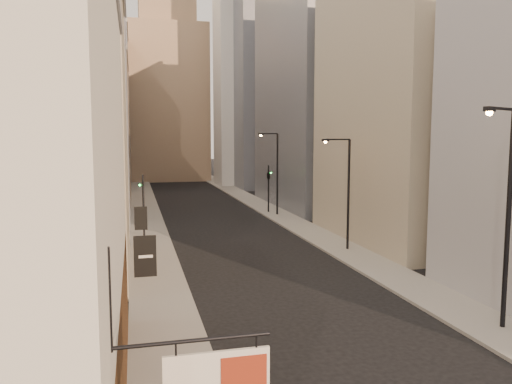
{
  "coord_description": "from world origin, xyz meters",
  "views": [
    {
      "loc": [
        -7.63,
        -3.98,
        7.84
      ],
      "look_at": [
        -0.97,
        23.03,
        4.8
      ],
      "focal_mm": 35.0,
      "sensor_mm": 36.0,
      "label": 1
    }
  ],
  "objects_px": {
    "white_tower": "(241,72)",
    "traffic_light_right": "(269,177)",
    "streetlamp_near": "(506,206)",
    "traffic_light_left": "(143,196)",
    "streetlamp_far": "(275,169)",
    "streetlamp_mid": "(346,187)",
    "clock_tower": "(168,85)"
  },
  "relations": [
    {
      "from": "white_tower",
      "to": "traffic_light_left",
      "type": "height_order",
      "value": "white_tower"
    },
    {
      "from": "streetlamp_near",
      "to": "traffic_light_left",
      "type": "distance_m",
      "value": 26.48
    },
    {
      "from": "clock_tower",
      "to": "streetlamp_near",
      "type": "distance_m",
      "value": 80.74
    },
    {
      "from": "streetlamp_mid",
      "to": "clock_tower",
      "type": "bearing_deg",
      "value": 99.48
    },
    {
      "from": "white_tower",
      "to": "traffic_light_right",
      "type": "xyz_separation_m",
      "value": [
        -4.05,
        -32.33,
        -14.81
      ]
    },
    {
      "from": "white_tower",
      "to": "traffic_light_left",
      "type": "xyz_separation_m",
      "value": [
        -16.94,
        -42.75,
        -15.23
      ]
    },
    {
      "from": "clock_tower",
      "to": "streetlamp_far",
      "type": "bearing_deg",
      "value": -81.58
    },
    {
      "from": "streetlamp_near",
      "to": "streetlamp_mid",
      "type": "distance_m",
      "value": 14.97
    },
    {
      "from": "clock_tower",
      "to": "white_tower",
      "type": "bearing_deg",
      "value": -51.84
    },
    {
      "from": "clock_tower",
      "to": "white_tower",
      "type": "height_order",
      "value": "clock_tower"
    },
    {
      "from": "clock_tower",
      "to": "white_tower",
      "type": "distance_m",
      "value": 17.83
    },
    {
      "from": "clock_tower",
      "to": "streetlamp_near",
      "type": "xyz_separation_m",
      "value": [
        7.66,
        -79.4,
        -12.5
      ]
    },
    {
      "from": "streetlamp_mid",
      "to": "white_tower",
      "type": "bearing_deg",
      "value": 88.88
    },
    {
      "from": "streetlamp_near",
      "to": "streetlamp_mid",
      "type": "height_order",
      "value": "streetlamp_near"
    },
    {
      "from": "clock_tower",
      "to": "traffic_light_left",
      "type": "bearing_deg",
      "value": -95.98
    },
    {
      "from": "white_tower",
      "to": "streetlamp_near",
      "type": "xyz_separation_m",
      "value": [
        -3.34,
        -65.4,
        -13.47
      ]
    },
    {
      "from": "streetlamp_near",
      "to": "traffic_light_left",
      "type": "height_order",
      "value": "streetlamp_near"
    },
    {
      "from": "traffic_light_right",
      "to": "traffic_light_left",
      "type": "bearing_deg",
      "value": 14.75
    },
    {
      "from": "clock_tower",
      "to": "traffic_light_left",
      "type": "distance_m",
      "value": 58.81
    },
    {
      "from": "white_tower",
      "to": "streetlamp_far",
      "type": "xyz_separation_m",
      "value": [
        -3.86,
        -34.23,
        -13.87
      ]
    },
    {
      "from": "clock_tower",
      "to": "streetlamp_mid",
      "type": "relative_size",
      "value": 5.78
    },
    {
      "from": "streetlamp_mid",
      "to": "traffic_light_left",
      "type": "distance_m",
      "value": 15.52
    },
    {
      "from": "streetlamp_near",
      "to": "traffic_light_right",
      "type": "height_order",
      "value": "streetlamp_near"
    },
    {
      "from": "clock_tower",
      "to": "white_tower",
      "type": "xyz_separation_m",
      "value": [
        11.0,
        -14.0,
        0.97
      ]
    },
    {
      "from": "clock_tower",
      "to": "streetlamp_far",
      "type": "relative_size",
      "value": 5.42
    },
    {
      "from": "traffic_light_left",
      "to": "traffic_light_right",
      "type": "bearing_deg",
      "value": -124.31
    },
    {
      "from": "streetlamp_near",
      "to": "streetlamp_far",
      "type": "xyz_separation_m",
      "value": [
        -0.52,
        31.17,
        -0.4
      ]
    },
    {
      "from": "streetlamp_mid",
      "to": "streetlamp_far",
      "type": "height_order",
      "value": "streetlamp_far"
    },
    {
      "from": "clock_tower",
      "to": "traffic_light_right",
      "type": "height_order",
      "value": "clock_tower"
    },
    {
      "from": "clock_tower",
      "to": "streetlamp_far",
      "type": "height_order",
      "value": "clock_tower"
    },
    {
      "from": "white_tower",
      "to": "traffic_light_right",
      "type": "distance_m",
      "value": 35.79
    },
    {
      "from": "traffic_light_left",
      "to": "clock_tower",
      "type": "bearing_deg",
      "value": -79.22
    }
  ]
}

